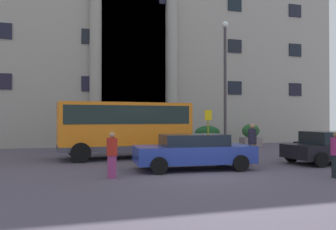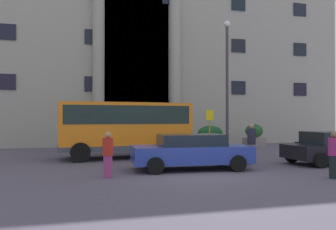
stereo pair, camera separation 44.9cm
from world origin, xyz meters
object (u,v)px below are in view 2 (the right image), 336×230
object	(u,v)px
lamppost_plaza_centre	(227,75)
pedestrian_man_crossing	(334,155)
hedge_planter_east	(254,136)
pedestrian_child_trailing	(252,144)
pedestrian_woman_dark_dress	(108,155)
motorcycle_far_end	(303,149)
orange_minibus	(125,125)
hedge_planter_west	(210,137)
parked_hatchback_near	(191,151)
parked_coupe_end	(332,147)
motorcycle_near_kerb	(184,152)
hedge_planter_entrance_left	(95,139)
bus_stop_sign	(210,126)

from	to	relation	value
lamppost_plaza_centre	pedestrian_man_crossing	bearing A→B (deg)	-95.29
hedge_planter_east	pedestrian_child_trailing	bearing A→B (deg)	-119.76
pedestrian_woman_dark_dress	pedestrian_man_crossing	bearing A→B (deg)	59.68
motorcycle_far_end	pedestrian_woman_dark_dress	bearing A→B (deg)	-145.46
motorcycle_far_end	orange_minibus	bearing A→B (deg)	-179.77
hedge_planter_west	parked_hatchback_near	distance (m)	10.56
orange_minibus	motorcycle_far_end	bearing A→B (deg)	-19.21
hedge_planter_west	parked_coupe_end	world-z (taller)	hedge_planter_west
motorcycle_near_kerb	pedestrian_woman_dark_dress	bearing A→B (deg)	-137.22
hedge_planter_entrance_left	bus_stop_sign	bearing A→B (deg)	-26.65
hedge_planter_east	motorcycle_near_kerb	bearing A→B (deg)	-135.88
pedestrian_man_crossing	pedestrian_child_trailing	size ratio (longest dim) A/B	0.87
parked_hatchback_near	motorcycle_near_kerb	distance (m)	2.20
orange_minibus	motorcycle_far_end	distance (m)	8.99
motorcycle_near_kerb	hedge_planter_west	bearing A→B (deg)	61.81
parked_coupe_end	pedestrian_man_crossing	world-z (taller)	pedestrian_man_crossing
motorcycle_far_end	pedestrian_man_crossing	world-z (taller)	pedestrian_man_crossing
hedge_planter_east	parked_coupe_end	size ratio (longest dim) A/B	0.39
orange_minibus	hedge_planter_entrance_left	bearing A→B (deg)	100.87
pedestrian_child_trailing	hedge_planter_entrance_left	bearing A→B (deg)	45.67
motorcycle_near_kerb	lamppost_plaza_centre	xyz separation A→B (m)	(4.41, 4.92, 4.19)
bus_stop_sign	pedestrian_child_trailing	xyz separation A→B (m)	(-0.30, -5.50, -0.65)
orange_minibus	pedestrian_man_crossing	size ratio (longest dim) A/B	4.24
motorcycle_near_kerb	pedestrian_man_crossing	bearing A→B (deg)	-54.99
parked_coupe_end	lamppost_plaza_centre	distance (m)	8.30
orange_minibus	pedestrian_child_trailing	world-z (taller)	orange_minibus
hedge_planter_entrance_left	pedestrian_child_trailing	world-z (taller)	pedestrian_child_trailing
motorcycle_far_end	pedestrian_woman_dark_dress	xyz separation A→B (m)	(-9.96, -3.21, 0.31)
motorcycle_far_end	hedge_planter_entrance_left	bearing A→B (deg)	159.75
pedestrian_child_trailing	motorcycle_near_kerb	bearing A→B (deg)	72.61
hedge_planter_east	pedestrian_man_crossing	bearing A→B (deg)	-108.19
parked_hatchback_near	orange_minibus	bearing A→B (deg)	116.18
hedge_planter_east	hedge_planter_west	world-z (taller)	hedge_planter_east
hedge_planter_east	hedge_planter_west	distance (m)	3.40
hedge_planter_east	motorcycle_far_end	size ratio (longest dim) A/B	0.85
pedestrian_man_crossing	lamppost_plaza_centre	xyz separation A→B (m)	(0.95, 10.26, 3.88)
bus_stop_sign	motorcycle_far_end	world-z (taller)	bus_stop_sign
orange_minibus	motorcycle_near_kerb	world-z (taller)	orange_minibus
hedge_planter_entrance_left	pedestrian_man_crossing	bearing A→B (deg)	-61.30
motorcycle_near_kerb	lamppost_plaza_centre	size ratio (longest dim) A/B	0.25
hedge_planter_entrance_left	parked_coupe_end	distance (m)	13.45
hedge_planter_west	lamppost_plaza_centre	xyz separation A→B (m)	(0.15, -2.40, 3.93)
motorcycle_near_kerb	lamppost_plaza_centre	bearing A→B (deg)	50.15
orange_minibus	parked_hatchback_near	distance (m)	5.13
lamppost_plaza_centre	motorcycle_far_end	bearing A→B (deg)	-69.57
pedestrian_man_crossing	pedestrian_woman_dark_dress	size ratio (longest dim) A/B	1.01
parked_hatchback_near	pedestrian_man_crossing	bearing A→B (deg)	-35.36
hedge_planter_west	parked_hatchback_near	bearing A→B (deg)	-116.26
bus_stop_sign	parked_coupe_end	distance (m)	7.10
bus_stop_sign	motorcycle_far_end	size ratio (longest dim) A/B	1.33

